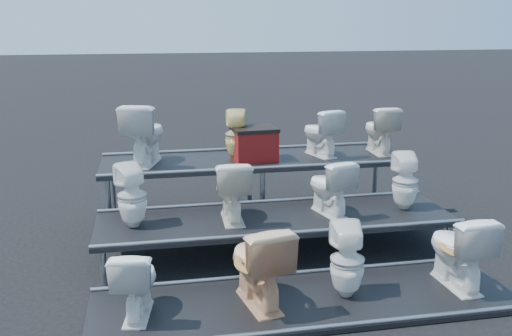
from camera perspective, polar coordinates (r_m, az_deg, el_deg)
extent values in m
plane|color=black|center=(6.96, 2.01, -8.47)|extent=(80.00, 80.00, 0.00)
cube|color=black|center=(5.81, 4.95, -13.16)|extent=(4.20, 1.20, 0.06)
cube|color=black|center=(6.87, 2.03, -6.70)|extent=(4.20, 1.20, 0.46)
cube|color=black|center=(8.01, -0.03, -2.01)|extent=(4.20, 1.20, 0.86)
imported|color=white|center=(5.46, -11.93, -11.02)|extent=(0.48, 0.72, 0.68)
imported|color=#E4AD7E|center=(5.51, 0.22, -9.52)|extent=(0.61, 0.89, 0.84)
imported|color=white|center=(5.75, 9.11, -9.09)|extent=(0.38, 0.39, 0.75)
imported|color=white|center=(6.23, 19.55, -7.64)|extent=(0.48, 0.80, 0.80)
imported|color=white|center=(6.52, -12.30, -2.73)|extent=(0.42, 0.42, 0.72)
imported|color=silver|center=(6.58, -2.46, -2.21)|extent=(0.43, 0.73, 0.73)
imported|color=white|center=(6.85, 7.34, -1.84)|extent=(0.53, 0.74, 0.68)
imported|color=white|center=(7.20, 14.70, -1.28)|extent=(0.36, 0.37, 0.70)
imported|color=white|center=(7.67, -11.09, 3.42)|extent=(0.68, 0.90, 0.82)
imported|color=#EFDD8D|center=(7.77, -1.97, 3.32)|extent=(0.35, 0.35, 0.68)
imported|color=white|center=(8.04, 6.47, 3.58)|extent=(0.55, 0.74, 0.67)
imported|color=silver|center=(8.34, 12.25, 3.80)|extent=(0.39, 0.67, 0.68)
cube|color=maroon|center=(7.75, -0.18, 2.25)|extent=(0.60, 0.50, 0.41)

